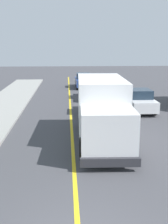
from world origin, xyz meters
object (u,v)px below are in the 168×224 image
Objects in this scene: box_truck at (102,108)px; parked_car_mid at (91,90)px; parked_car_near at (96,103)px; parked_van_across at (139,101)px; parked_car_far at (83,81)px.

box_truck is 12.01m from parked_car_mid.
parked_car_near is 1.01× the size of parked_van_across.
parked_car_near is 6.05m from parked_car_mid.
parked_car_near is 12.95m from parked_car_far.
parked_car_near and parked_car_far have the same top height.
parked_car_mid is at bearing -87.03° from parked_car_far.
parked_car_far is (-0.36, 6.91, 0.00)m from parked_car_mid.
box_truck reaches higher than parked_car_mid.
parked_car_far is 1.01× the size of parked_van_across.
box_truck reaches higher than parked_van_across.
parked_car_near is 1.00× the size of parked_car_mid.
parked_car_near is 1.00× the size of parked_car_far.
parked_car_far is at bearing 92.97° from parked_car_mid.
box_truck is 7.59m from parked_van_across.
parked_car_mid and parked_car_far have the same top height.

